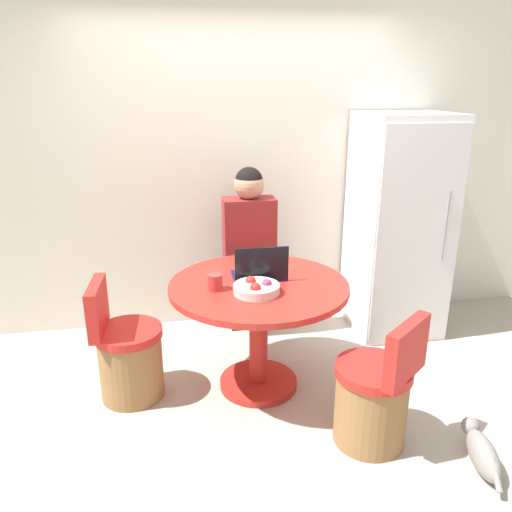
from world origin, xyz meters
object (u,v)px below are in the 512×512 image
object	(u,v)px
refrigerator	(398,226)
fruit_bowl	(257,288)
chair_left_side	(128,357)
person_seated	(248,243)
dining_table	(259,311)
chair_near_right_corner	(374,398)
laptop	(260,271)
cat	(482,452)

from	to	relation	value
refrigerator	fruit_bowl	distance (m)	1.58
chair_left_side	person_seated	distance (m)	1.29
person_seated	fruit_bowl	size ratio (longest dim) A/B	4.89
dining_table	chair_left_side	distance (m)	0.90
dining_table	chair_left_side	world-z (taller)	chair_left_side
refrigerator	fruit_bowl	world-z (taller)	refrigerator
chair_near_right_corner	refrigerator	bearing A→B (deg)	-157.34
refrigerator	chair_left_side	distance (m)	2.31
person_seated	laptop	bearing A→B (deg)	87.01
dining_table	laptop	distance (m)	0.26
dining_table	chair_near_right_corner	bearing A→B (deg)	-50.29
dining_table	laptop	bearing A→B (deg)	74.23
chair_near_right_corner	laptop	distance (m)	1.05
refrigerator	person_seated	size ratio (longest dim) A/B	1.28
laptop	chair_near_right_corner	bearing A→B (deg)	125.78
refrigerator	laptop	size ratio (longest dim) A/B	5.11
chair_left_side	cat	world-z (taller)	chair_left_side
cat	fruit_bowl	bearing A→B (deg)	66.12
person_seated	cat	bearing A→B (deg)	119.63
fruit_bowl	cat	size ratio (longest dim) A/B	0.58
cat	laptop	bearing A→B (deg)	57.51
refrigerator	laptop	distance (m)	1.41
chair_left_side	fruit_bowl	size ratio (longest dim) A/B	2.85
chair_left_side	person_seated	bearing A→B (deg)	-47.80
chair_left_side	laptop	bearing A→B (deg)	-85.23
cat	refrigerator	bearing A→B (deg)	5.03
refrigerator	person_seated	distance (m)	1.22
dining_table	chair_left_side	bearing A→B (deg)	177.56
chair_left_side	person_seated	world-z (taller)	person_seated
chair_near_right_corner	laptop	xyz separation A→B (m)	(-0.53, 0.73, 0.53)
chair_left_side	cat	bearing A→B (deg)	-114.97
laptop	cat	bearing A→B (deg)	135.21
person_seated	fruit_bowl	xyz separation A→B (m)	(-0.10, -0.95, 0.01)
fruit_bowl	cat	distance (m)	1.53
dining_table	person_seated	world-z (taller)	person_seated
laptop	fruit_bowl	world-z (taller)	laptop
dining_table	fruit_bowl	size ratio (longest dim) A/B	4.08
fruit_bowl	cat	bearing A→B (deg)	-36.18
refrigerator	chair_near_right_corner	size ratio (longest dim) A/B	2.19
fruit_bowl	dining_table	bearing A→B (deg)	75.65
chair_near_right_corner	cat	size ratio (longest dim) A/B	1.66
chair_left_side	fruit_bowl	xyz separation A→B (m)	(0.82, -0.19, 0.51)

